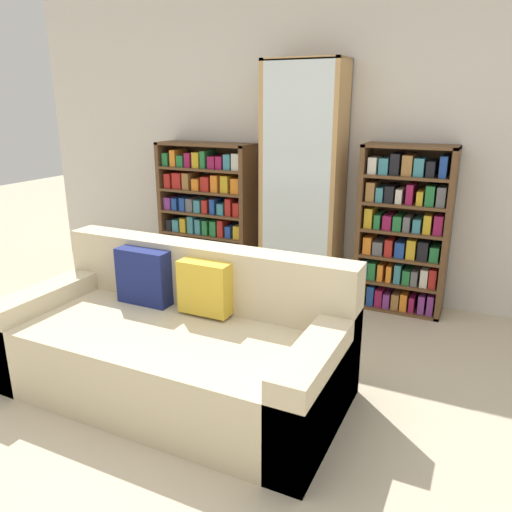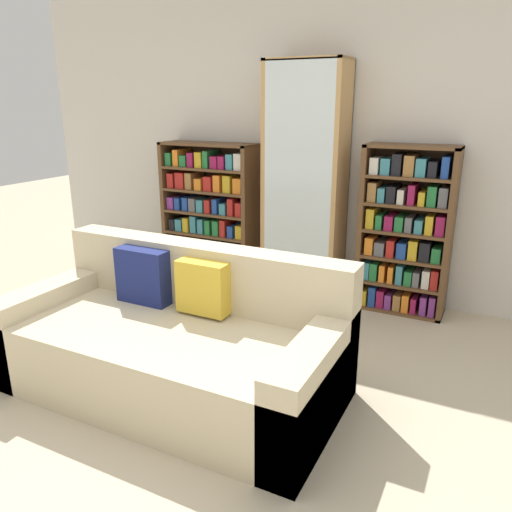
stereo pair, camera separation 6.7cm
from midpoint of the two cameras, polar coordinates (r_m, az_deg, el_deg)
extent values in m
plane|color=beige|center=(2.76, -10.26, -20.83)|extent=(16.00, 16.00, 0.00)
cube|color=beige|center=(4.49, 8.42, 12.75)|extent=(6.43, 0.06, 2.70)
cube|color=beige|center=(3.08, -10.14, -11.57)|extent=(2.02, 0.97, 0.44)
cube|color=beige|center=(3.21, -6.56, -2.12)|extent=(2.02, 0.20, 0.40)
cube|color=beige|center=(3.62, -22.11, -7.04)|extent=(0.20, 0.97, 0.56)
cube|color=beige|center=(2.68, 6.39, -14.64)|extent=(0.20, 0.97, 0.56)
cube|color=navy|center=(3.29, -13.28, -2.33)|extent=(0.36, 0.12, 0.36)
cube|color=gold|center=(3.03, -6.53, -3.63)|extent=(0.32, 0.12, 0.32)
cube|color=brown|center=(5.14, -10.31, 5.42)|extent=(0.04, 0.32, 1.32)
cube|color=brown|center=(4.67, -1.27, 4.53)|extent=(0.04, 0.32, 1.32)
cube|color=brown|center=(4.79, -6.25, 12.60)|extent=(0.94, 0.32, 0.02)
cube|color=brown|center=(5.07, -5.77, -2.16)|extent=(0.94, 0.32, 0.02)
cube|color=brown|center=(5.02, -5.08, 5.36)|extent=(0.94, 0.01, 1.32)
cube|color=brown|center=(5.00, -5.85, 0.26)|extent=(0.86, 0.32, 0.02)
cube|color=brown|center=(4.94, -5.92, 2.61)|extent=(0.86, 0.32, 0.02)
cube|color=brown|center=(4.89, -6.00, 5.01)|extent=(0.86, 0.32, 0.02)
cube|color=brown|center=(4.85, -6.08, 7.46)|extent=(0.86, 0.32, 0.02)
cube|color=brown|center=(4.82, -6.16, 9.95)|extent=(0.86, 0.32, 0.02)
cube|color=#AD231E|center=(5.23, -9.34, -0.72)|extent=(0.06, 0.24, 0.14)
cube|color=black|center=(5.18, -8.53, -1.07)|extent=(0.06, 0.24, 0.10)
cube|color=teal|center=(5.12, -7.66, -0.91)|extent=(0.06, 0.24, 0.16)
cube|color=#237038|center=(5.08, -6.75, -1.19)|extent=(0.06, 0.24, 0.14)
cube|color=#5B5B60|center=(5.03, -5.85, -1.29)|extent=(0.07, 0.24, 0.15)
cube|color=#237038|center=(4.99, -4.92, -1.64)|extent=(0.08, 0.24, 0.11)
cube|color=#1E4293|center=(4.94, -4.02, -1.69)|extent=(0.06, 0.24, 0.13)
cube|color=#7A3384|center=(4.90, -3.06, -1.75)|extent=(0.06, 0.24, 0.15)
cube|color=black|center=(4.85, -2.06, -1.82)|extent=(0.06, 0.24, 0.16)
cube|color=orange|center=(5.14, -9.13, 1.62)|extent=(0.10, 0.24, 0.15)
cube|color=orange|center=(5.05, -7.56, 1.39)|extent=(0.14, 0.24, 0.15)
cube|color=#5B5B60|center=(4.97, -5.95, 1.15)|extent=(0.13, 0.24, 0.14)
cube|color=#237038|center=(4.89, -4.28, 0.72)|extent=(0.10, 0.24, 0.11)
cube|color=black|center=(4.80, -2.47, 0.56)|extent=(0.11, 0.24, 0.12)
cube|color=black|center=(5.12, -9.60, 3.74)|extent=(0.06, 0.24, 0.11)
cube|color=teal|center=(5.07, -8.86, 3.69)|extent=(0.07, 0.24, 0.12)
cube|color=gold|center=(5.02, -8.06, 3.72)|extent=(0.06, 0.24, 0.14)
cube|color=teal|center=(4.97, -7.22, 3.78)|extent=(0.06, 0.24, 0.16)
cube|color=teal|center=(4.93, -6.41, 3.58)|extent=(0.06, 0.24, 0.14)
cube|color=#237038|center=(4.89, -5.61, 3.47)|extent=(0.05, 0.24, 0.14)
cube|color=#237038|center=(4.85, -4.70, 3.38)|extent=(0.06, 0.24, 0.14)
cube|color=#AD231E|center=(4.80, -3.89, 3.37)|extent=(0.06, 0.24, 0.16)
cube|color=#1E4293|center=(4.77, -3.02, 2.99)|extent=(0.06, 0.24, 0.11)
cube|color=gold|center=(4.73, -2.05, 2.96)|extent=(0.06, 0.24, 0.12)
cube|color=#7A3384|center=(5.07, -9.77, 6.12)|extent=(0.07, 0.24, 0.12)
cube|color=#1E4293|center=(5.03, -9.00, 6.05)|extent=(0.06, 0.24, 0.12)
cube|color=#1E4293|center=(4.98, -8.13, 6.04)|extent=(0.06, 0.24, 0.13)
cube|color=#5B5B60|center=(4.93, -7.34, 5.97)|extent=(0.07, 0.24, 0.13)
cube|color=teal|center=(4.89, -6.48, 5.85)|extent=(0.07, 0.24, 0.12)
cube|color=#AD231E|center=(4.84, -5.63, 5.81)|extent=(0.06, 0.24, 0.13)
cube|color=#1E4293|center=(4.80, -4.78, 5.83)|extent=(0.05, 0.24, 0.14)
cube|color=teal|center=(4.76, -3.89, 5.53)|extent=(0.06, 0.24, 0.11)
cube|color=#AD231E|center=(4.72, -3.00, 5.77)|extent=(0.06, 0.24, 0.16)
cube|color=#AD231E|center=(4.68, -2.09, 5.49)|extent=(0.06, 0.24, 0.13)
cube|color=#AD231E|center=(5.03, -9.77, 8.60)|extent=(0.07, 0.24, 0.14)
cube|color=#AD231E|center=(4.97, -8.75, 8.62)|extent=(0.09, 0.24, 0.15)
cube|color=olive|center=(4.91, -7.76, 8.58)|extent=(0.07, 0.24, 0.16)
cube|color=orange|center=(4.86, -6.68, 8.25)|extent=(0.07, 0.24, 0.11)
cube|color=#AD231E|center=(4.80, -5.61, 8.33)|extent=(0.08, 0.24, 0.13)
cube|color=orange|center=(4.75, -4.56, 8.38)|extent=(0.07, 0.24, 0.15)
cube|color=gold|center=(4.70, -3.43, 8.32)|extent=(0.08, 0.24, 0.16)
cube|color=orange|center=(4.65, -2.23, 8.13)|extent=(0.08, 0.24, 0.14)
cube|color=#237038|center=(5.01, -10.01, 10.91)|extent=(0.06, 0.24, 0.12)
cube|color=orange|center=(4.96, -9.18, 11.07)|extent=(0.06, 0.24, 0.15)
cube|color=#237038|center=(4.92, -8.38, 10.77)|extent=(0.07, 0.24, 0.11)
cube|color=#8E1947|center=(4.87, -7.56, 10.90)|extent=(0.06, 0.24, 0.13)
cube|color=gold|center=(4.82, -6.65, 10.93)|extent=(0.07, 0.24, 0.14)
cube|color=#237038|center=(4.78, -5.84, 10.99)|extent=(0.05, 0.24, 0.16)
cube|color=#8E1947|center=(4.74, -4.90, 10.69)|extent=(0.07, 0.24, 0.11)
cube|color=#8E1947|center=(4.70, -4.04, 10.67)|extent=(0.06, 0.24, 0.12)
cube|color=teal|center=(4.65, -3.13, 10.77)|extent=(0.07, 0.24, 0.14)
cube|color=beige|center=(4.61, -2.17, 10.78)|extent=(0.07, 0.24, 0.15)
cube|color=tan|center=(4.50, 1.08, 8.60)|extent=(0.04, 0.36, 2.02)
cube|color=tan|center=(4.28, 8.98, 7.93)|extent=(0.04, 0.36, 2.02)
cube|color=tan|center=(4.34, 5.30, 21.46)|extent=(0.68, 0.36, 0.02)
cube|color=tan|center=(4.64, 4.62, -4.00)|extent=(0.68, 0.36, 0.02)
cube|color=tan|center=(4.54, 5.72, 8.59)|extent=(0.68, 0.01, 2.02)
cube|color=silver|center=(4.21, 4.07, 7.97)|extent=(0.60, 0.01, 2.00)
cube|color=tan|center=(4.53, 4.72, 0.03)|extent=(0.60, 0.32, 0.02)
cube|color=tan|center=(4.44, 4.82, 4.09)|extent=(0.60, 0.32, 0.02)
cube|color=tan|center=(4.38, 4.93, 8.29)|extent=(0.60, 0.32, 0.02)
cube|color=tan|center=(4.34, 5.05, 12.59)|extent=(0.60, 0.32, 0.02)
cube|color=tan|center=(4.32, 5.17, 16.95)|extent=(0.60, 0.32, 0.02)
cylinder|color=silver|center=(4.69, 2.20, -3.02)|extent=(0.01, 0.01, 0.08)
cone|color=silver|center=(4.66, 2.22, -1.95)|extent=(0.09, 0.09, 0.10)
cylinder|color=silver|center=(4.66, 3.92, -3.17)|extent=(0.01, 0.01, 0.08)
cone|color=silver|center=(4.63, 3.94, -2.09)|extent=(0.09, 0.09, 0.10)
cylinder|color=silver|center=(4.61, 5.49, -3.46)|extent=(0.01, 0.01, 0.08)
cone|color=silver|center=(4.57, 5.53, -2.37)|extent=(0.09, 0.09, 0.10)
cylinder|color=silver|center=(4.54, 7.03, -3.84)|extent=(0.01, 0.01, 0.08)
cone|color=silver|center=(4.51, 7.07, -2.73)|extent=(0.09, 0.09, 0.10)
cylinder|color=silver|center=(4.60, 2.19, 1.01)|extent=(0.01, 0.01, 0.07)
cone|color=silver|center=(4.58, 2.20, 1.99)|extent=(0.08, 0.08, 0.09)
cylinder|color=silver|center=(4.57, 3.50, 0.85)|extent=(0.01, 0.01, 0.07)
cone|color=silver|center=(4.54, 3.52, 1.84)|extent=(0.08, 0.08, 0.09)
cylinder|color=silver|center=(4.50, 4.65, 0.57)|extent=(0.01, 0.01, 0.07)
cone|color=silver|center=(4.47, 4.68, 1.57)|extent=(0.08, 0.08, 0.09)
cylinder|color=silver|center=(4.46, 6.00, 0.39)|extent=(0.01, 0.01, 0.07)
cone|color=silver|center=(4.44, 6.04, 1.40)|extent=(0.08, 0.08, 0.09)
cylinder|color=silver|center=(4.43, 7.37, 0.21)|extent=(0.01, 0.01, 0.07)
cone|color=silver|center=(4.40, 7.41, 1.23)|extent=(0.08, 0.08, 0.09)
cylinder|color=silver|center=(4.51, 2.15, 5.01)|extent=(0.01, 0.01, 0.08)
cone|color=silver|center=(4.49, 2.16, 6.11)|extent=(0.08, 0.08, 0.10)
cylinder|color=silver|center=(4.48, 3.55, 4.91)|extent=(0.01, 0.01, 0.08)
cone|color=silver|center=(4.46, 3.57, 6.02)|extent=(0.08, 0.08, 0.10)
cylinder|color=silver|center=(4.44, 4.91, 4.78)|extent=(0.01, 0.01, 0.08)
cone|color=silver|center=(4.42, 4.94, 5.90)|extent=(0.08, 0.08, 0.10)
cylinder|color=silver|center=(4.40, 6.23, 4.61)|extent=(0.01, 0.01, 0.08)
cone|color=silver|center=(4.38, 6.27, 5.73)|extent=(0.08, 0.08, 0.10)
cylinder|color=silver|center=(4.35, 7.55, 4.41)|extent=(0.01, 0.01, 0.08)
cone|color=silver|center=(4.33, 7.59, 5.55)|extent=(0.08, 0.08, 0.10)
cylinder|color=silver|center=(4.47, 2.19, 9.16)|extent=(0.01, 0.01, 0.07)
cone|color=silver|center=(4.46, 2.21, 10.18)|extent=(0.07, 0.07, 0.09)
cylinder|color=silver|center=(4.41, 3.17, 9.03)|extent=(0.01, 0.01, 0.07)
cone|color=silver|center=(4.40, 3.19, 10.07)|extent=(0.07, 0.07, 0.09)
cylinder|color=silver|center=(4.39, 4.37, 8.96)|extent=(0.01, 0.01, 0.07)
cone|color=silver|center=(4.37, 4.39, 10.00)|extent=(0.07, 0.07, 0.09)
cylinder|color=silver|center=(4.37, 5.62, 8.90)|extent=(0.01, 0.01, 0.07)
cone|color=silver|center=(4.36, 5.65, 9.95)|extent=(0.07, 0.07, 0.09)
cylinder|color=silver|center=(4.30, 6.62, 8.74)|extent=(0.01, 0.01, 0.07)
cone|color=silver|center=(4.29, 6.65, 9.80)|extent=(0.07, 0.07, 0.09)
cylinder|color=silver|center=(4.30, 7.93, 8.69)|extent=(0.01, 0.01, 0.07)
cone|color=silver|center=(4.29, 7.97, 9.75)|extent=(0.07, 0.07, 0.09)
cylinder|color=silver|center=(4.41, 2.78, 13.33)|extent=(0.01, 0.01, 0.07)
cone|color=silver|center=(4.41, 2.79, 14.35)|extent=(0.09, 0.09, 0.09)
cylinder|color=silver|center=(4.35, 5.13, 13.23)|extent=(0.01, 0.01, 0.07)
cone|color=silver|center=(4.34, 5.16, 14.26)|extent=(0.09, 0.09, 0.09)
cylinder|color=silver|center=(4.27, 7.44, 13.08)|extent=(0.01, 0.01, 0.07)
cone|color=silver|center=(4.26, 7.48, 14.13)|extent=(0.09, 0.09, 0.09)
cylinder|color=silver|center=(4.43, 2.30, 17.58)|extent=(0.01, 0.01, 0.06)
cone|color=silver|center=(4.43, 2.31, 18.49)|extent=(0.07, 0.07, 0.08)
cylinder|color=silver|center=(4.38, 3.43, 17.56)|extent=(0.01, 0.01, 0.06)
cone|color=silver|center=(4.38, 3.44, 18.49)|extent=(0.07, 0.07, 0.08)
cylinder|color=silver|center=(4.35, 4.65, 17.54)|extent=(0.01, 0.01, 0.06)
cone|color=silver|center=(4.35, 4.67, 18.47)|extent=(0.07, 0.07, 0.08)
cylinder|color=silver|center=(4.33, 5.88, 17.51)|extent=(0.01, 0.01, 0.06)
cone|color=silver|center=(4.33, 5.91, 18.45)|extent=(0.07, 0.07, 0.08)
cylinder|color=silver|center=(4.29, 7.08, 17.47)|extent=(0.01, 0.01, 0.06)
cone|color=silver|center=(4.29, 7.12, 18.42)|extent=(0.07, 0.07, 0.08)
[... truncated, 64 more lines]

